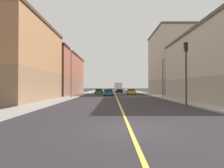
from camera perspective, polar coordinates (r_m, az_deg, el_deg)
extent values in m
plane|color=#2E2A2F|center=(9.05, 5.19, -13.09)|extent=(400.00, 400.00, 0.00)
cube|color=#9E9B93|center=(58.53, 8.80, -2.54)|extent=(2.51, 168.00, 0.15)
cube|color=#9E9B93|center=(58.30, -7.37, -2.55)|extent=(2.51, 168.00, 0.15)
cube|color=#E5D14C|center=(57.84, 0.73, -2.64)|extent=(0.16, 154.00, 0.01)
cube|color=#9D9688|center=(29.96, 29.12, -1.42)|extent=(8.67, 21.95, 3.06)
cube|color=#BCB29E|center=(30.24, 29.07, 7.24)|extent=(8.67, 21.95, 6.04)
cube|color=#545047|center=(30.85, 29.03, 13.17)|extent=(8.97, 22.25, 0.40)
cube|color=#9D9688|center=(49.83, 16.98, -0.89)|extent=(8.67, 15.19, 3.55)
cube|color=#BCB29E|center=(50.36, 16.95, 7.64)|extent=(8.67, 15.19, 11.39)
cube|color=#545047|center=(51.55, 16.92, 14.14)|extent=(8.97, 15.49, 0.40)
cube|color=#8F6B4F|center=(28.78, -26.90, -0.52)|extent=(8.67, 15.42, 4.01)
cube|color=#A8754C|center=(29.23, -26.85, 9.42)|extent=(8.67, 15.42, 6.09)
cube|color=#4B3422|center=(29.97, -26.81, 15.54)|extent=(8.97, 15.72, 0.40)
cube|color=brown|center=(48.85, -15.50, -0.74)|extent=(8.67, 24.17, 3.82)
cube|color=#93513D|center=(49.08, -15.48, 4.79)|extent=(8.67, 24.17, 5.63)
cube|color=#42241B|center=(49.46, -15.47, 8.26)|extent=(8.97, 24.47, 0.40)
cylinder|color=#2D2D2D|center=(20.71, 20.77, 1.46)|extent=(0.16, 0.16, 5.42)
cube|color=black|center=(21.06, 20.73, 10.09)|extent=(0.28, 0.32, 0.90)
sphere|color=#320404|center=(21.06, 20.31, 10.84)|extent=(0.20, 0.20, 0.20)
sphere|color=#352204|center=(21.01, 20.32, 10.09)|extent=(0.20, 0.20, 0.20)
sphere|color=green|center=(20.96, 20.32, 9.34)|extent=(0.20, 0.20, 0.20)
cylinder|color=#4C4C51|center=(33.14, 14.55, 1.72)|extent=(0.14, 0.14, 6.38)
sphere|color=#EAEACC|center=(33.45, 14.54, 7.45)|extent=(0.36, 0.36, 0.36)
cylinder|color=#4C4C51|center=(32.88, -11.93, 2.91)|extent=(0.14, 0.14, 7.74)
sphere|color=#EAEACC|center=(33.38, -11.91, 9.82)|extent=(0.36, 0.36, 0.36)
cube|color=black|center=(58.89, 2.06, -2.13)|extent=(1.95, 4.26, 0.56)
cube|color=black|center=(58.99, 2.06, -1.65)|extent=(1.68, 1.86, 0.43)
cylinder|color=black|center=(60.16, 1.18, -2.27)|extent=(0.23, 0.64, 0.64)
cylinder|color=black|center=(60.26, 2.80, -2.27)|extent=(0.23, 0.64, 0.64)
cylinder|color=black|center=(57.55, 1.30, -2.34)|extent=(0.23, 0.64, 0.64)
cylinder|color=black|center=(57.65, 2.99, -2.34)|extent=(0.23, 0.64, 0.64)
cube|color=#196670|center=(41.39, -1.15, -2.65)|extent=(2.09, 4.43, 0.66)
cube|color=black|center=(41.54, -1.16, -1.86)|extent=(1.76, 2.13, 0.48)
cylinder|color=black|center=(42.72, -2.36, -2.90)|extent=(0.25, 0.65, 0.64)
cylinder|color=black|center=(42.77, -0.05, -2.90)|extent=(0.25, 0.65, 0.64)
cylinder|color=black|center=(40.03, -2.33, -3.05)|extent=(0.25, 0.65, 0.64)
cylinder|color=black|center=(40.09, 0.14, -3.04)|extent=(0.25, 0.65, 0.64)
cube|color=white|center=(65.95, -0.55, -1.96)|extent=(1.99, 4.23, 0.61)
cube|color=black|center=(66.06, -0.55, -1.52)|extent=(1.70, 2.13, 0.40)
cylinder|color=black|center=(67.29, -1.24, -2.11)|extent=(0.24, 0.65, 0.64)
cylinder|color=black|center=(67.23, 0.22, -2.11)|extent=(0.24, 0.65, 0.64)
cylinder|color=black|center=(64.70, -1.35, -2.16)|extent=(0.24, 0.65, 0.64)
cylinder|color=black|center=(64.64, 0.16, -2.16)|extent=(0.24, 0.65, 0.64)
cube|color=gold|center=(49.37, 5.51, -2.33)|extent=(1.98, 4.45, 0.67)
cube|color=black|center=(49.34, 5.51, -1.70)|extent=(1.70, 2.32, 0.41)
cylinder|color=black|center=(50.63, 4.36, -2.56)|extent=(0.24, 0.65, 0.64)
cylinder|color=black|center=(50.84, 6.28, -2.55)|extent=(0.24, 0.65, 0.64)
cylinder|color=black|center=(47.92, 4.70, -2.66)|extent=(0.24, 0.65, 0.64)
cylinder|color=black|center=(48.13, 6.72, -2.65)|extent=(0.24, 0.65, 0.64)
cube|color=#1E6B38|center=(50.37, -3.90, -2.32)|extent=(1.95, 4.30, 0.64)
cube|color=black|center=(50.36, -3.90, -1.67)|extent=(1.68, 2.09, 0.50)
cylinder|color=black|center=(51.75, -4.78, -2.52)|extent=(0.23, 0.64, 0.64)
cylinder|color=black|center=(51.67, -2.88, -2.52)|extent=(0.23, 0.64, 0.64)
cylinder|color=black|center=(49.11, -4.97, -2.61)|extent=(0.23, 0.64, 0.64)
cylinder|color=black|center=(49.03, -2.98, -2.62)|extent=(0.23, 0.64, 0.64)
cube|color=beige|center=(72.21, 1.62, -1.24)|extent=(2.48, 2.07, 1.89)
cube|color=silver|center=(68.30, 1.71, -0.83)|extent=(2.48, 4.87, 2.74)
cylinder|color=black|center=(71.83, 0.72, -1.92)|extent=(0.30, 0.90, 0.90)
cylinder|color=black|center=(71.90, 2.54, -1.91)|extent=(0.30, 0.90, 0.90)
cylinder|color=black|center=(67.26, 0.77, -2.00)|extent=(0.30, 0.90, 0.90)
cylinder|color=black|center=(67.33, 2.71, -2.00)|extent=(0.30, 0.90, 0.90)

